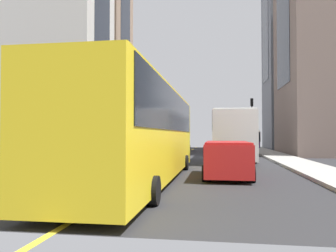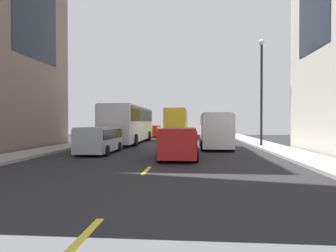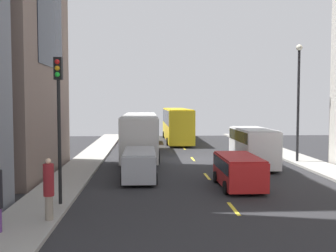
{
  "view_description": "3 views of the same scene",
  "coord_description": "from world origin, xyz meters",
  "views": [
    {
      "loc": [
        -3.0,
        26.62,
        1.8
      ],
      "look_at": [
        0.81,
        1.16,
        2.49
      ],
      "focal_mm": 35.33,
      "sensor_mm": 36.0,
      "label": 1
    },
    {
      "loc": [
        1.84,
        -25.83,
        1.95
      ],
      "look_at": [
        -0.5,
        2.66,
        1.57
      ],
      "focal_mm": 31.91,
      "sensor_mm": 36.0,
      "label": 2
    },
    {
      "loc": [
        -3.52,
        -29.67,
        4.31
      ],
      "look_at": [
        -1.8,
        1.54,
        2.43
      ],
      "focal_mm": 42.5,
      "sensor_mm": 36.0,
      "label": 3
    }
  ],
  "objects": [
    {
      "name": "building_east_1",
      "position": [
        14.1,
        -7.01,
        13.96
      ],
      "size": [
        9.99,
        8.35,
        27.93
      ],
      "color": "beige",
      "rests_on": "ground"
    },
    {
      "name": "pedestrian_crossing_near",
      "position": [
        -8.28,
        -16.9,
        1.32
      ],
      "size": [
        0.35,
        0.35,
        2.22
      ],
      "rotation": [
        0.0,
        0.0,
        3.47
      ],
      "color": "#593372",
      "rests_on": "ground"
    },
    {
      "name": "car_red_2",
      "position": [
        -3.41,
        12.42,
        0.89
      ],
      "size": [
        2.0,
        4.32,
        1.51
      ],
      "color": "red",
      "rests_on": "ground"
    },
    {
      "name": "delivery_van_white",
      "position": [
        3.53,
        -3.91,
        1.51
      ],
      "size": [
        2.25,
        5.51,
        2.58
      ],
      "color": "white",
      "rests_on": "ground"
    },
    {
      "name": "building_east_0",
      "position": [
        13.65,
        -15.99,
        13.52
      ],
      "size": [
        9.09,
        8.05,
        27.05
      ],
      "color": "#937760",
      "rests_on": "ground"
    },
    {
      "name": "lane_stripe_5",
      "position": [
        0.0,
        14.0,
        0.01
      ],
      "size": [
        0.16,
        2.0,
        0.01
      ],
      "primitive_type": "cube",
      "color": "yellow",
      "rests_on": "ground"
    },
    {
      "name": "streetcar_yellow",
      "position": [
        -0.16,
        13.99,
        2.12
      ],
      "size": [
        2.7,
        13.89,
        3.59
      ],
      "color": "yellow",
      "rests_on": "ground"
    },
    {
      "name": "pedestrian_crossing_mid",
      "position": [
        -6.97,
        -15.6,
        1.31
      ],
      "size": [
        0.37,
        0.37,
        2.2
      ],
      "rotation": [
        0.0,
        0.0,
        2.69
      ],
      "color": "gray",
      "rests_on": "ground"
    },
    {
      "name": "streetlamp_near",
      "position": [
        7.15,
        -2.3,
        5.07
      ],
      "size": [
        0.44,
        0.44,
        8.17
      ],
      "color": "black",
      "rests_on": "ground"
    },
    {
      "name": "lane_stripe_6",
      "position": [
        0.0,
        21.0,
        0.01
      ],
      "size": [
        0.16,
        2.0,
        0.01
      ],
      "primitive_type": "cube",
      "color": "yellow",
      "rests_on": "ground"
    },
    {
      "name": "lane_stripe_3",
      "position": [
        0.0,
        0.0,
        0.01
      ],
      "size": [
        0.16,
        2.0,
        0.01
      ],
      "primitive_type": "cube",
      "color": "yellow",
      "rests_on": "ground"
    },
    {
      "name": "ground_plane",
      "position": [
        0.0,
        0.0,
        0.0
      ],
      "size": [
        41.91,
        41.91,
        0.0
      ],
      "primitive_type": "plane",
      "color": "#28282B"
    },
    {
      "name": "sidewalk_west",
      "position": [
        -7.8,
        0.0,
        0.07
      ],
      "size": [
        2.31,
        44.0,
        0.15
      ],
      "primitive_type": "cube",
      "color": "#9E9B93",
      "rests_on": "ground"
    },
    {
      "name": "car_red_1",
      "position": [
        1.12,
        -10.09,
        0.96
      ],
      "size": [
        2.04,
        4.27,
        1.62
      ],
      "color": "red",
      "rests_on": "ground"
    },
    {
      "name": "car_silver_0",
      "position": [
        -3.9,
        -7.72,
        0.97
      ],
      "size": [
        1.91,
        4.65,
        1.64
      ],
      "color": "#B7BABF",
      "rests_on": "ground"
    },
    {
      "name": "city_bus_white",
      "position": [
        -4.0,
        1.61,
        2.01
      ],
      "size": [
        2.8,
        12.31,
        3.35
      ],
      "color": "silver",
      "rests_on": "ground"
    },
    {
      "name": "building_west_1",
      "position": [
        -13.78,
        -5.53,
        14.18
      ],
      "size": [
        9.34,
        10.65,
        28.36
      ],
      "color": "#7A665B",
      "rests_on": "ground"
    },
    {
      "name": "lane_stripe_0",
      "position": [
        0.0,
        -21.0,
        0.01
      ],
      "size": [
        0.16,
        2.0,
        0.01
      ],
      "primitive_type": "cube",
      "color": "yellow",
      "rests_on": "ground"
    },
    {
      "name": "lane_stripe_4",
      "position": [
        0.0,
        7.0,
        0.01
      ],
      "size": [
        0.16,
        2.0,
        0.01
      ],
      "primitive_type": "cube",
      "color": "yellow",
      "rests_on": "ground"
    },
    {
      "name": "traffic_light_near_corner",
      "position": [
        -7.05,
        -13.41,
        4.29
      ],
      "size": [
        0.32,
        0.44,
        5.96
      ],
      "color": "black",
      "rests_on": "ground"
    },
    {
      "name": "sidewalk_east",
      "position": [
        7.8,
        0.0,
        0.07
      ],
      "size": [
        2.31,
        44.0,
        0.15
      ],
      "primitive_type": "cube",
      "color": "#9E9B93",
      "rests_on": "ground"
    },
    {
      "name": "lane_stripe_2",
      "position": [
        0.0,
        -7.0,
        0.01
      ],
      "size": [
        0.16,
        2.0,
        0.01
      ],
      "primitive_type": "cube",
      "color": "yellow",
      "rests_on": "ground"
    },
    {
      "name": "lane_stripe_1",
      "position": [
        0.0,
        -14.0,
        0.01
      ],
      "size": [
        0.16,
        2.0,
        0.01
      ],
      "primitive_type": "cube",
      "color": "yellow",
      "rests_on": "ground"
    }
  ]
}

